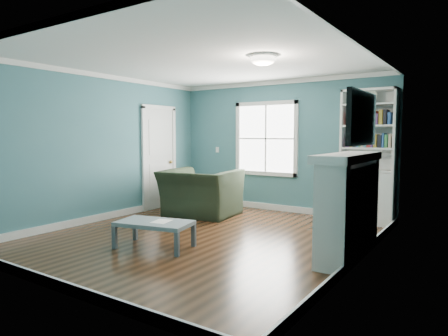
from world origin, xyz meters
The scene contains 13 objects.
floor centered at (0.00, 0.00, 0.00)m, with size 5.00×5.00×0.00m, color black.
room_walls centered at (0.00, 0.00, 1.58)m, with size 5.00×5.00×5.00m.
trim centered at (0.00, 0.00, 1.24)m, with size 4.50×5.00×2.60m.
window centered at (-0.30, 2.49, 1.45)m, with size 1.40×0.06×1.50m.
bookshelf centered at (1.77, 2.30, 0.92)m, with size 0.90×0.35×2.31m.
fireplace centered at (2.08, 0.20, 0.64)m, with size 0.44×1.58×1.30m.
tv centered at (2.20, 0.20, 1.72)m, with size 0.06×1.10×0.65m, color black.
door centered at (-2.22, 1.40, 1.07)m, with size 0.12×0.98×2.17m.
ceiling_fixture centered at (0.90, 0.10, 2.55)m, with size 0.38×0.38×0.15m.
light_switch centered at (-1.50, 2.48, 1.20)m, with size 0.08×0.01×0.12m, color white.
recliner centered at (-1.03, 1.24, 0.58)m, with size 1.33×0.87×1.16m, color black.
coffee_table centered at (-0.24, -0.85, 0.31)m, with size 1.09×0.75×0.36m.
paper_sheet centered at (-0.15, -0.80, 0.36)m, with size 0.21×0.27×0.00m, color white.
Camera 1 is at (3.50, -4.74, 1.53)m, focal length 32.00 mm.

